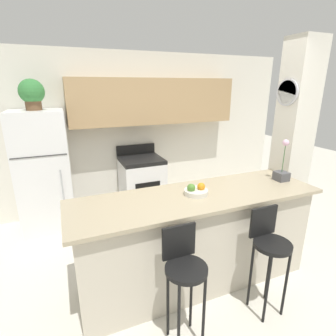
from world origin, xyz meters
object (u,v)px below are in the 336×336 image
stove_range (142,184)px  fruit_bowl (196,191)px  refrigerator (44,172)px  orchid_vase (282,171)px  trash_bin (91,214)px  potted_plant_on_fridge (32,93)px  bar_stool_right (269,246)px  bar_stool_left (184,271)px

stove_range → fruit_bowl: size_ratio=4.59×
refrigerator → orchid_vase: refrigerator is taller
orchid_vase → trash_bin: (-1.95, 1.62, -0.93)m
potted_plant_on_fridge → fruit_bowl: potted_plant_on_fridge is taller
potted_plant_on_fridge → bar_stool_right: bearing=-52.1°
refrigerator → orchid_vase: size_ratio=3.67×
potted_plant_on_fridge → orchid_vase: potted_plant_on_fridge is taller
bar_stool_right → bar_stool_left: bearing=180.0°
potted_plant_on_fridge → orchid_vase: (2.52, -1.84, -0.81)m
potted_plant_on_fridge → orchid_vase: 3.23m
refrigerator → bar_stool_left: (1.04, -2.41, -0.19)m
refrigerator → potted_plant_on_fridge: size_ratio=4.32×
potted_plant_on_fridge → bar_stool_left: bearing=-66.6°
orchid_vase → fruit_bowl: size_ratio=2.01×
stove_range → potted_plant_on_fridge: size_ratio=2.69×
bar_stool_left → fruit_bowl: size_ratio=4.31×
bar_stool_right → potted_plant_on_fridge: 3.31m
stove_range → bar_stool_left: stove_range is taller
orchid_vase → trash_bin: bearing=140.4°
stove_range → potted_plant_on_fridge: potted_plant_on_fridge is taller
stove_range → bar_stool_right: (0.44, -2.43, 0.21)m
bar_stool_left → refrigerator: bearing=113.4°
bar_stool_right → potted_plant_on_fridge: potted_plant_on_fridge is taller
potted_plant_on_fridge → refrigerator: bearing=-61.6°
bar_stool_right → trash_bin: (-1.31, 2.19, -0.48)m
fruit_bowl → potted_plant_on_fridge: bearing=128.2°
stove_range → bar_stool_left: size_ratio=1.07×
refrigerator → potted_plant_on_fridge: (-0.00, 0.00, 1.07)m
bar_stool_right → refrigerator: bearing=127.9°
potted_plant_on_fridge → stove_range: bearing=0.5°
bar_stool_left → bar_stool_right: (0.84, 0.00, 0.00)m
stove_range → bar_stool_right: bearing=-79.7°
bar_stool_left → potted_plant_on_fridge: potted_plant_on_fridge is taller
orchid_vase → potted_plant_on_fridge: bearing=143.9°
refrigerator → trash_bin: bearing=-21.2°
refrigerator → potted_plant_on_fridge: 1.07m
bar_stool_right → orchid_vase: 0.97m
stove_range → trash_bin: 0.94m
refrigerator → fruit_bowl: refrigerator is taller
orchid_vase → fruit_bowl: orchid_vase is taller
potted_plant_on_fridge → orchid_vase: bearing=-36.1°
stove_range → fruit_bowl: (0.01, -1.85, 0.58)m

